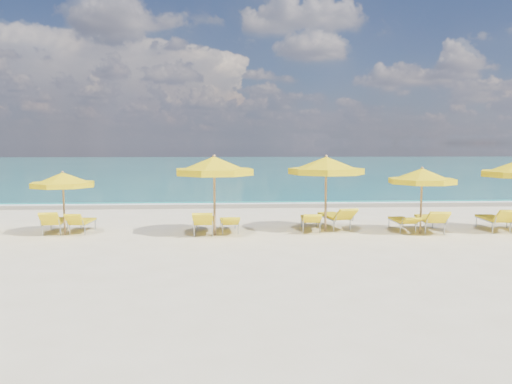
{
  "coord_description": "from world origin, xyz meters",
  "views": [
    {
      "loc": [
        -1.05,
        -16.37,
        2.95
      ],
      "look_at": [
        0.0,
        1.5,
        1.2
      ],
      "focal_mm": 35.0,
      "sensor_mm": 36.0,
      "label": 1
    }
  ],
  "objects": [
    {
      "name": "lounger_2_right",
      "position": [
        -5.88,
        0.41,
        0.2
      ],
      "size": [
        0.63,
        1.66,
        0.75
      ],
      "rotation": [
        0.0,
        0.0,
        -0.05
      ],
      "color": "#A5A8AD",
      "rests_on": "ground"
    },
    {
      "name": "ocean",
      "position": [
        0.0,
        48.0,
        0.0
      ],
      "size": [
        120.0,
        80.0,
        0.3
      ],
      "primitive_type": "cube",
      "color": "#136D6B",
      "rests_on": "ground"
    },
    {
      "name": "ground_plane",
      "position": [
        0.0,
        0.0,
        0.0
      ],
      "size": [
        120.0,
        120.0,
        0.0
      ],
      "primitive_type": "plane",
      "color": "beige"
    },
    {
      "name": "lounger_4_left",
      "position": [
        1.79,
        0.29,
        0.22
      ],
      "size": [
        0.78,
        1.94,
        0.73
      ],
      "rotation": [
        0.0,
        0.0,
        -0.09
      ],
      "color": "#A5A8AD",
      "rests_on": "ground"
    },
    {
      "name": "lounger_5_right",
      "position": [
        5.77,
        -0.15,
        0.25
      ],
      "size": [
        0.93,
        2.11,
        0.85
      ],
      "rotation": [
        0.0,
        0.0,
        -0.13
      ],
      "color": "#A5A8AD",
      "rests_on": "ground"
    },
    {
      "name": "lounger_2_left",
      "position": [
        -6.74,
        0.32,
        0.22
      ],
      "size": [
        0.8,
        1.83,
        0.83
      ],
      "rotation": [
        0.0,
        0.0,
        0.12
      ],
      "color": "#A5A8AD",
      "rests_on": "ground"
    },
    {
      "name": "whitecap_far",
      "position": [
        8.0,
        24.0,
        0.0
      ],
      "size": [
        18.0,
        0.3,
        0.05
      ],
      "primitive_type": "cube",
      "color": "white",
      "rests_on": "ground"
    },
    {
      "name": "umbrella_5",
      "position": [
        5.28,
        -0.57,
        1.87
      ],
      "size": [
        2.63,
        2.63,
        2.2
      ],
      "rotation": [
        0.0,
        0.0,
        0.25
      ],
      "color": "#A88054",
      "rests_on": "ground"
    },
    {
      "name": "foam_line",
      "position": [
        0.0,
        8.2,
        0.0
      ],
      "size": [
        120.0,
        1.2,
        0.03
      ],
      "primitive_type": "cube",
      "color": "white",
      "rests_on": "ground"
    },
    {
      "name": "lounger_3_left",
      "position": [
        -1.8,
        -0.08,
        0.24
      ],
      "size": [
        0.68,
        1.97,
        0.85
      ],
      "rotation": [
        0.0,
        0.0,
        -0.01
      ],
      "color": "#A5A8AD",
      "rests_on": "ground"
    },
    {
      "name": "wet_sand_band",
      "position": [
        0.0,
        7.4,
        0.0
      ],
      "size": [
        120.0,
        2.6,
        0.01
      ],
      "primitive_type": "cube",
      "color": "tan",
      "rests_on": "ground"
    },
    {
      "name": "lounger_4_right",
      "position": [
        2.7,
        0.64,
        0.25
      ],
      "size": [
        1.04,
        2.12,
        0.86
      ],
      "rotation": [
        0.0,
        0.0,
        0.19
      ],
      "color": "#A5A8AD",
      "rests_on": "ground"
    },
    {
      "name": "lounger_3_right",
      "position": [
        -0.98,
        0.14,
        0.21
      ],
      "size": [
        0.68,
        1.78,
        0.66
      ],
      "rotation": [
        0.0,
        0.0,
        0.07
      ],
      "color": "#A5A8AD",
      "rests_on": "ground"
    },
    {
      "name": "lounger_5_left",
      "position": [
        4.88,
        -0.01,
        0.2
      ],
      "size": [
        0.6,
        1.77,
        0.63
      ],
      "rotation": [
        0.0,
        0.0,
        0.01
      ],
      "color": "#A5A8AD",
      "rests_on": "ground"
    },
    {
      "name": "umbrella_2",
      "position": [
        -6.3,
        -0.1,
        1.77
      ],
      "size": [
        2.37,
        2.37,
        2.07
      ],
      "rotation": [
        0.0,
        0.0,
        -0.17
      ],
      "color": "#A88054",
      "rests_on": "ground"
    },
    {
      "name": "lounger_6_left",
      "position": [
        8.0,
        -0.11,
        0.24
      ],
      "size": [
        0.78,
        1.95,
        0.87
      ],
      "rotation": [
        0.0,
        0.0,
        -0.08
      ],
      "color": "#A5A8AD",
      "rests_on": "ground"
    },
    {
      "name": "whitecap_near",
      "position": [
        -6.0,
        17.0,
        0.0
      ],
      "size": [
        14.0,
        0.36,
        0.05
      ],
      "primitive_type": "cube",
      "color": "white",
      "rests_on": "ground"
    },
    {
      "name": "umbrella_3",
      "position": [
        -1.45,
        -0.46,
        2.22
      ],
      "size": [
        3.17,
        3.17,
        2.6
      ],
      "rotation": [
        0.0,
        0.0,
        -0.27
      ],
      "color": "#A88054",
      "rests_on": "ground"
    },
    {
      "name": "umbrella_4",
      "position": [
        2.26,
        0.09,
        2.19
      ],
      "size": [
        2.9,
        2.9,
        2.57
      ],
      "rotation": [
        0.0,
        0.0,
        -0.16
      ],
      "color": "#A88054",
      "rests_on": "ground"
    }
  ]
}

